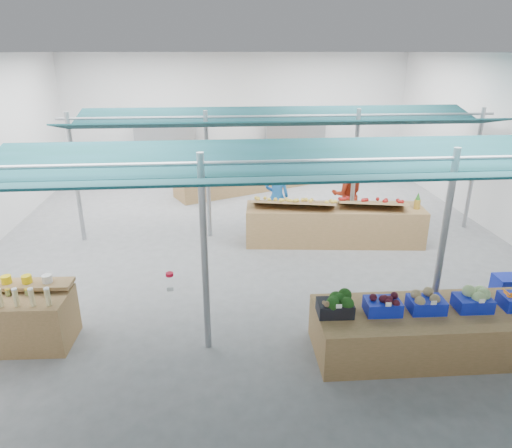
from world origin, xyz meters
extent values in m
plane|color=slate|center=(0.00, 0.00, 0.00)|extent=(13.00, 13.00, 0.00)
plane|color=silver|center=(0.00, 0.00, 4.20)|extent=(13.00, 13.00, 0.00)
plane|color=silver|center=(0.00, 6.50, 2.10)|extent=(12.00, 0.00, 12.00)
plane|color=silver|center=(6.00, 0.00, 2.10)|extent=(0.00, 13.00, 13.00)
cylinder|color=gray|center=(-4.00, 0.50, 1.50)|extent=(0.10, 0.10, 3.00)
cylinder|color=gray|center=(-1.00, -4.00, 1.50)|extent=(0.10, 0.10, 3.00)
cylinder|color=gray|center=(-1.00, 0.50, 1.50)|extent=(0.10, 0.10, 3.00)
cylinder|color=gray|center=(2.50, -4.00, 1.50)|extent=(0.10, 0.10, 3.00)
cylinder|color=gray|center=(2.50, 0.50, 1.50)|extent=(0.10, 0.10, 3.00)
cylinder|color=gray|center=(5.50, 0.50, 1.50)|extent=(0.10, 0.10, 3.00)
cylinder|color=gray|center=(0.75, -4.00, 2.85)|extent=(10.00, 0.06, 0.06)
cylinder|color=gray|center=(0.75, 0.50, 2.85)|extent=(10.00, 0.06, 0.06)
cube|color=#092A28|center=(0.75, -4.65, 2.78)|extent=(9.50, 1.28, 0.30)
cube|color=#092A28|center=(0.75, -3.35, 2.78)|extent=(9.50, 1.28, 0.30)
cube|color=#092A28|center=(0.75, -0.15, 2.78)|extent=(9.50, 1.28, 0.30)
cube|color=#092A28|center=(0.75, 1.15, 2.78)|extent=(9.50, 1.28, 0.30)
cube|color=#B23F33|center=(-2.50, 6.00, 1.00)|extent=(2.00, 0.50, 2.00)
cube|color=#B23F33|center=(2.00, 6.00, 1.00)|extent=(2.00, 0.50, 2.00)
cube|color=brown|center=(-3.99, -3.68, 0.41)|extent=(1.87, 0.90, 0.81)
cube|color=#997247|center=(-3.98, -3.42, 0.89)|extent=(1.85, 0.44, 0.06)
cube|color=brown|center=(2.37, -4.40, 0.35)|extent=(3.60, 1.26, 0.70)
cube|color=brown|center=(1.90, -0.17, 0.44)|extent=(4.15, 1.40, 0.87)
cube|color=brown|center=(0.34, 4.37, 0.45)|extent=(4.99, 3.03, 0.91)
cube|color=#1122B8|center=(4.18, -3.37, 0.31)|extent=(0.53, 0.37, 0.63)
imported|color=blue|center=(0.70, 0.93, 0.81)|extent=(0.63, 0.45, 1.63)
imported|color=maroon|center=(2.50, 0.93, 0.81)|extent=(0.85, 0.70, 1.63)
cube|color=black|center=(0.83, -4.37, 0.80)|extent=(0.51, 0.37, 0.20)
cube|color=white|center=(0.82, -4.59, 0.96)|extent=(0.08, 0.01, 0.06)
cube|color=#1122B8|center=(1.53, -4.39, 0.80)|extent=(0.51, 0.37, 0.20)
cube|color=white|center=(1.52, -4.61, 0.96)|extent=(0.08, 0.01, 0.06)
cube|color=#1122B8|center=(2.17, -4.40, 0.80)|extent=(0.51, 0.37, 0.20)
cube|color=white|center=(2.16, -4.62, 0.96)|extent=(0.08, 0.01, 0.06)
cube|color=#1122B8|center=(2.87, -4.41, 0.80)|extent=(0.51, 0.37, 0.20)
cube|color=white|center=(2.86, -4.63, 0.96)|extent=(0.08, 0.01, 0.06)
sphere|color=brown|center=(0.68, -4.49, 0.94)|extent=(0.09, 0.09, 0.09)
sphere|color=brown|center=(0.63, -4.51, 0.98)|extent=(0.06, 0.06, 0.06)
cylinder|color=red|center=(-1.54, -3.71, 1.10)|extent=(0.12, 0.12, 0.05)
cube|color=white|center=(-1.54, -3.77, 0.88)|extent=(0.10, 0.01, 0.07)
cube|color=#997247|center=(0.93, -0.16, 0.99)|extent=(2.00, 1.07, 0.26)
cube|color=#997247|center=(2.71, -0.35, 0.99)|extent=(1.61, 0.99, 0.26)
cylinder|color=#8C6019|center=(3.72, -0.46, 0.98)|extent=(0.14, 0.14, 0.22)
cone|color=#26661E|center=(3.72, -0.46, 1.17)|extent=(0.12, 0.12, 0.18)
camera|label=1|loc=(-0.79, -9.91, 4.23)|focal=32.00mm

